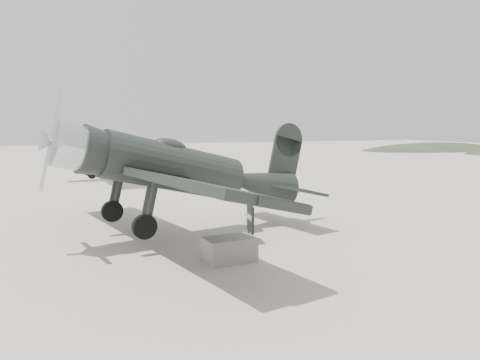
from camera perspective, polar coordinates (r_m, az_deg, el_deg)
The scene contains 6 objects.
ground at distance 18.31m, azimuth -2.89°, elevation -5.80°, with size 160.00×160.00×0.00m, color #B0A79C.
hill_northeast at distance 79.77m, azimuth 22.75°, elevation 3.40°, with size 32.00×16.00×5.20m, color #2C3829.
lowwing_monoplane at distance 16.66m, azimuth -6.86°, elevation 1.13°, with size 10.02×13.89×4.46m.
highwing_monoplane at distance 35.30m, azimuth -15.50°, elevation 3.47°, with size 8.36×11.78×3.34m.
equipment_block at distance 13.77m, azimuth -1.33°, elevation -8.48°, with size 1.46×0.91×0.73m, color slate.
sign_board at distance 15.95m, azimuth 1.27°, elevation -4.81°, with size 0.23×0.90×1.31m.
Camera 1 is at (-5.73, -16.93, 3.99)m, focal length 35.00 mm.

